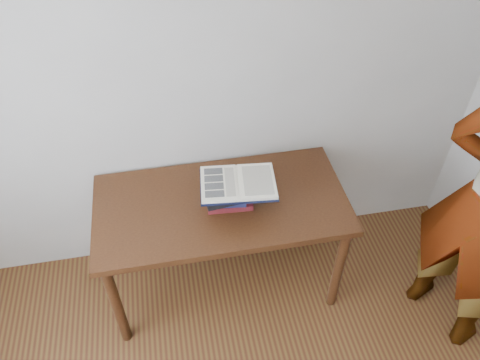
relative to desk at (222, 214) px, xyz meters
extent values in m
cube|color=beige|center=(-0.11, 0.37, 0.65)|extent=(3.50, 0.04, 2.60)
cube|color=#442511|center=(0.00, 0.00, 0.08)|extent=(1.40, 0.70, 0.04)
cylinder|color=#442511|center=(-0.64, -0.29, -0.30)|extent=(0.06, 0.06, 0.71)
cylinder|color=#442511|center=(0.64, -0.29, -0.30)|extent=(0.06, 0.06, 0.71)
cylinder|color=#442511|center=(-0.64, 0.29, -0.30)|extent=(0.06, 0.06, 0.71)
cylinder|color=#442511|center=(0.64, 0.29, -0.30)|extent=(0.06, 0.06, 0.71)
cube|color=maroon|center=(0.04, -0.01, 0.11)|extent=(0.26, 0.17, 0.03)
cube|color=#18194A|center=(0.04, -0.02, 0.15)|extent=(0.21, 0.15, 0.03)
cube|color=black|center=(0.03, -0.02, 0.18)|extent=(0.27, 0.19, 0.03)
cube|color=gold|center=(0.03, -0.02, 0.21)|extent=(0.23, 0.16, 0.03)
cube|color=maroon|center=(0.05, -0.01, 0.24)|extent=(0.20, 0.15, 0.03)
cube|color=black|center=(0.09, -0.04, 0.26)|extent=(0.42, 0.32, 0.01)
cube|color=beige|center=(-0.01, -0.03, 0.27)|extent=(0.22, 0.28, 0.02)
cube|color=beige|center=(0.19, -0.05, 0.27)|extent=(0.22, 0.28, 0.02)
cylinder|color=beige|center=(0.09, -0.04, 0.27)|extent=(0.04, 0.26, 0.01)
cube|color=black|center=(-0.03, 0.06, 0.28)|extent=(0.10, 0.06, 0.00)
cube|color=black|center=(-0.03, 0.00, 0.28)|extent=(0.10, 0.06, 0.00)
cube|color=black|center=(-0.04, -0.06, 0.28)|extent=(0.10, 0.06, 0.00)
cube|color=black|center=(-0.05, -0.11, 0.28)|extent=(0.10, 0.06, 0.00)
cube|color=beige|center=(0.05, -0.04, 0.28)|extent=(0.07, 0.22, 0.00)
cube|color=beige|center=(0.19, -0.05, 0.28)|extent=(0.17, 0.24, 0.00)
camera|label=1|loc=(-0.23, -1.76, 1.98)|focal=35.00mm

